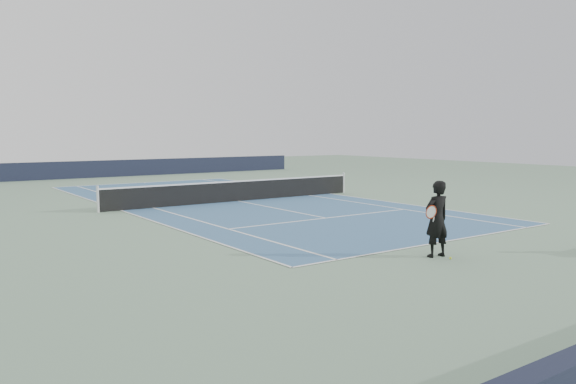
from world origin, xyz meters
TOP-DOWN VIEW (x-y plane):
  - ground at (0.00, 0.00)m, footprint 80.00×80.00m
  - court_surface at (0.00, 0.00)m, footprint 10.97×23.77m
  - tennis_net at (0.00, 0.00)m, footprint 12.90×0.10m
  - windscreen_far at (0.00, 17.88)m, footprint 30.00×0.25m
  - tennis_player at (-1.80, -13.03)m, footprint 0.85×0.61m
  - tennis_ball at (-1.73, -13.44)m, footprint 0.06×0.06m

SIDE VIEW (x-z plane):
  - ground at x=0.00m, z-range 0.00..0.00m
  - court_surface at x=0.00m, z-range 0.00..0.01m
  - tennis_ball at x=-1.73m, z-range 0.00..0.06m
  - tennis_net at x=0.00m, z-range -0.03..1.04m
  - windscreen_far at x=0.00m, z-range 0.00..1.20m
  - tennis_player at x=-1.80m, z-range 0.00..1.95m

